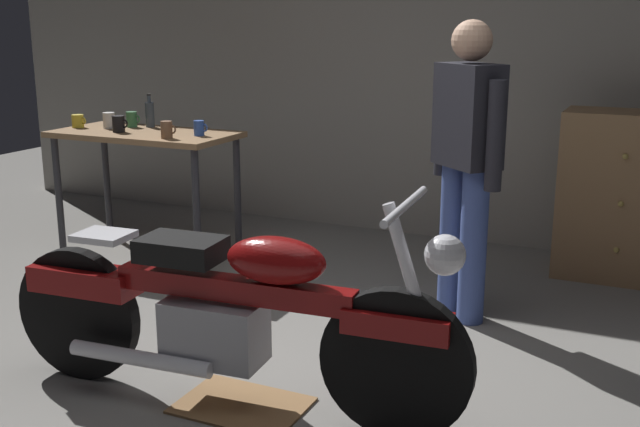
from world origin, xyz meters
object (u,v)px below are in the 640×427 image
mug_black_matte (119,124)px  mug_green_speckled (132,119)px  motorcycle (227,310)px  mug_yellow_tall (78,121)px  person_standing (467,158)px  bottle (150,114)px  wooden_dresser (624,196)px  mug_brown_stoneware (167,130)px  mug_white_ceramic (109,120)px  mug_blue_enamel (199,128)px

mug_black_matte → mug_green_speckled: (-0.08, 0.25, -0.00)m
motorcycle → mug_yellow_tall: size_ratio=18.54×
person_standing → bottle: size_ratio=6.93×
person_standing → mug_yellow_tall: (-2.93, 0.19, 0.02)m
person_standing → wooden_dresser: bearing=-84.7°
person_standing → wooden_dresser: size_ratio=1.52×
mug_black_matte → mug_yellow_tall: bearing=171.3°
person_standing → bottle: bearing=29.8°
wooden_dresser → mug_black_matte: 3.44m
motorcycle → mug_yellow_tall: bearing=139.4°
motorcycle → wooden_dresser: size_ratio=1.99×
mug_yellow_tall → bottle: bottle is taller
motorcycle → person_standing: (0.65, 1.48, 0.48)m
wooden_dresser → mug_black_matte: (-3.27, -0.99, 0.41)m
mug_brown_stoneware → mug_white_ceramic: (-0.66, 0.22, -0.00)m
bottle → mug_brown_stoneware: bearing=-42.5°
mug_yellow_tall → bottle: (0.46, 0.24, 0.05)m
mug_brown_stoneware → mug_white_ceramic: 0.70m
motorcycle → person_standing: size_ratio=1.31×
wooden_dresser → mug_white_ceramic: wooden_dresser is taller
motorcycle → mug_brown_stoneware: size_ratio=19.07×
mug_black_matte → mug_blue_enamel: (0.60, 0.10, -0.01)m
mug_black_matte → motorcycle: bearing=-40.9°
mug_blue_enamel → mug_brown_stoneware: bearing=-123.4°
mug_brown_stoneware → bottle: (-0.44, 0.40, 0.04)m
mug_yellow_tall → mug_black_matte: bearing=-8.7°
mug_brown_stoneware → mug_black_matte: 0.48m
wooden_dresser → mug_white_ceramic: (-3.45, -0.86, 0.41)m
motorcycle → mug_green_speckled: bearing=131.9°
mug_green_speckled → mug_white_ceramic: bearing=-130.6°
mug_brown_stoneware → mug_black_matte: (-0.47, 0.09, -0.00)m
mug_brown_stoneware → mug_yellow_tall: size_ratio=0.97×
person_standing → mug_green_speckled: (-2.58, 0.37, 0.03)m
mug_white_ceramic → mug_yellow_tall: 0.25m
person_standing → wooden_dresser: (0.77, 1.12, -0.38)m
person_standing → mug_brown_stoneware: 2.03m
motorcycle → wooden_dresser: bearing=57.0°
wooden_dresser → mug_green_speckled: 3.45m
motorcycle → mug_black_matte: (-1.85, 1.60, 0.51)m
mug_black_matte → mug_blue_enamel: bearing=9.3°
motorcycle → mug_brown_stoneware: bearing=128.0°
wooden_dresser → person_standing: bearing=-124.5°
motorcycle → mug_white_ceramic: (-2.04, 1.73, 0.51)m
motorcycle → mug_blue_enamel: mug_blue_enamel is taller
mug_black_matte → mug_brown_stoneware: bearing=-11.2°
mug_green_speckled → mug_white_ceramic: mug_white_ceramic is taller
person_standing → mug_blue_enamel: person_standing is taller
mug_green_speckled → mug_yellow_tall: mug_green_speckled is taller
mug_black_matte → mug_white_ceramic: size_ratio=1.02×
motorcycle → mug_blue_enamel: 2.17m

